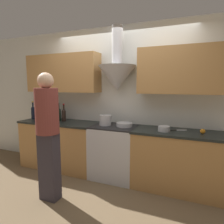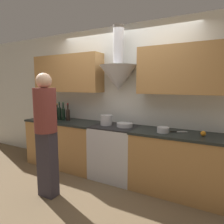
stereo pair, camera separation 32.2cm
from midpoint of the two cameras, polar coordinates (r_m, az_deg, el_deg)
name	(u,v)px [view 1 (the left image)]	position (r m, az deg, el deg)	size (l,w,h in m)	color
ground_plane	(106,185)	(3.38, -4.52, -20.22)	(12.00, 12.00, 0.00)	brown
wall_back	(118,90)	(3.54, -0.95, 6.17)	(8.40, 0.64, 2.60)	silver
counter_left	(60,144)	(4.05, -16.77, -8.83)	(1.51, 0.62, 0.90)	#B27F47
counter_right	(176,160)	(3.21, 15.11, -13.22)	(1.31, 0.62, 0.90)	#B27F47
stove_range	(114,151)	(3.48, -2.05, -11.24)	(0.75, 0.60, 0.90)	silver
wine_bottle_0	(33,112)	(4.40, -23.59, 0.03)	(0.08, 0.08, 0.36)	black
wine_bottle_1	(38,113)	(4.35, -22.48, -0.23)	(0.07, 0.07, 0.32)	black
wine_bottle_2	(41,113)	(4.26, -21.78, -0.31)	(0.07, 0.07, 0.32)	black
wine_bottle_3	(44,113)	(4.20, -20.89, -0.26)	(0.07, 0.07, 0.34)	black
wine_bottle_4	(48,113)	(4.15, -20.01, -0.37)	(0.07, 0.07, 0.33)	black
wine_bottle_5	(52,114)	(4.10, -18.97, -0.53)	(0.08, 0.08, 0.31)	black
wine_bottle_6	(55,113)	(4.03, -18.29, -0.37)	(0.07, 0.07, 0.36)	black
wine_bottle_7	(59,114)	(3.97, -17.20, -0.49)	(0.07, 0.07, 0.35)	black
wine_bottle_8	(64,114)	(3.92, -15.90, -0.70)	(0.08, 0.08, 0.33)	black
stock_pot	(105,120)	(3.42, -4.62, -2.36)	(0.20, 0.20, 0.17)	silver
mixing_bowl	(124,125)	(3.31, 0.77, -3.64)	(0.26, 0.26, 0.06)	silver
orange_fruit	(203,131)	(3.04, 21.80, -5.18)	(0.07, 0.07, 0.07)	orange
saucepan	(164,129)	(3.04, 11.69, -4.71)	(0.17, 0.17, 0.08)	silver
chefs_knife	(178,130)	(3.15, 15.72, -5.03)	(0.24, 0.14, 0.01)	silver
person_foreground_left	(48,130)	(2.87, -20.99, -4.98)	(0.31, 0.31, 1.75)	#38333D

